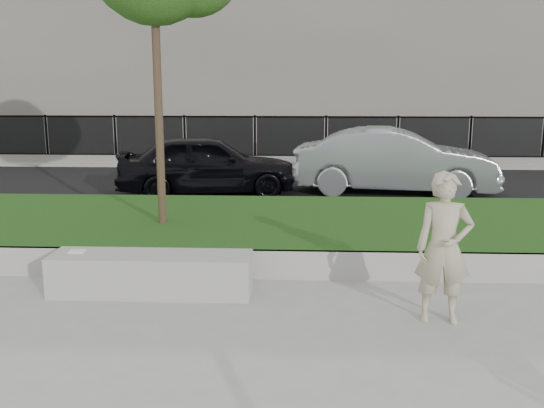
{
  "coord_description": "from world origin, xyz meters",
  "views": [
    {
      "loc": [
        0.81,
        -6.79,
        2.62
      ],
      "look_at": [
        0.44,
        1.2,
        1.0
      ],
      "focal_mm": 40.0,
      "sensor_mm": 36.0,
      "label": 1
    }
  ],
  "objects_px": {
    "stone_bench": "(152,274)",
    "car_dark": "(207,164)",
    "car_silver": "(395,161)",
    "book": "(77,251)",
    "man": "(444,248)"
  },
  "relations": [
    {
      "from": "stone_bench",
      "to": "car_dark",
      "type": "height_order",
      "value": "car_dark"
    },
    {
      "from": "car_dark",
      "to": "car_silver",
      "type": "xyz_separation_m",
      "value": [
        4.38,
        0.33,
        0.06
      ]
    },
    {
      "from": "book",
      "to": "car_silver",
      "type": "relative_size",
      "value": 0.04
    },
    {
      "from": "stone_bench",
      "to": "car_silver",
      "type": "relative_size",
      "value": 0.54
    },
    {
      "from": "car_silver",
      "to": "stone_bench",
      "type": "bearing_deg",
      "value": 157.04
    },
    {
      "from": "stone_bench",
      "to": "car_dark",
      "type": "distance_m",
      "value": 6.71
    },
    {
      "from": "book",
      "to": "car_dark",
      "type": "height_order",
      "value": "car_dark"
    },
    {
      "from": "man",
      "to": "book",
      "type": "height_order",
      "value": "man"
    },
    {
      "from": "book",
      "to": "car_silver",
      "type": "height_order",
      "value": "car_silver"
    },
    {
      "from": "car_silver",
      "to": "man",
      "type": "bearing_deg",
      "value": -177.58
    },
    {
      "from": "man",
      "to": "car_dark",
      "type": "bearing_deg",
      "value": 121.8
    },
    {
      "from": "stone_bench",
      "to": "car_silver",
      "type": "distance_m",
      "value": 8.13
    },
    {
      "from": "stone_bench",
      "to": "book",
      "type": "bearing_deg",
      "value": 176.87
    },
    {
      "from": "car_dark",
      "to": "car_silver",
      "type": "height_order",
      "value": "car_silver"
    },
    {
      "from": "man",
      "to": "book",
      "type": "bearing_deg",
      "value": 174.95
    }
  ]
}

